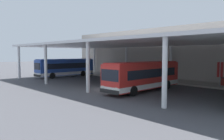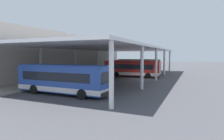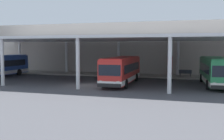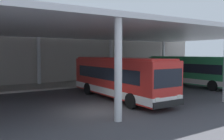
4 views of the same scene
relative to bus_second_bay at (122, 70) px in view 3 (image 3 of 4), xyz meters
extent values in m
plane|color=#47474C|center=(-3.33, -2.58, -1.66)|extent=(200.00, 200.00, 0.00)
cube|color=#A39E93|center=(-3.33, 9.17, -1.57)|extent=(42.00, 4.50, 0.18)
cube|color=#ADA399|center=(-3.33, 12.42, 2.54)|extent=(48.00, 1.60, 8.39)
cube|color=silver|center=(-3.33, 2.92, 3.74)|extent=(40.00, 17.00, 0.30)
cylinder|color=silver|center=(-21.83, 10.92, 0.97)|extent=(0.40, 0.40, 5.25)
cylinder|color=silver|center=(-12.58, -5.08, 0.97)|extent=(0.40, 0.40, 5.25)
cylinder|color=silver|center=(-12.58, 10.92, 0.97)|extent=(0.40, 0.40, 5.25)
cylinder|color=silver|center=(-3.33, -5.08, 0.97)|extent=(0.40, 0.40, 5.25)
cylinder|color=silver|center=(-3.33, 10.92, 0.97)|extent=(0.40, 0.40, 5.25)
cylinder|color=silver|center=(5.92, -5.08, 0.97)|extent=(0.40, 0.40, 5.25)
cylinder|color=silver|center=(5.92, 10.92, 0.97)|extent=(0.40, 0.40, 5.25)
cube|color=black|center=(-18.86, 2.03, 0.34)|extent=(2.69, 8.57, 0.90)
cylinder|color=black|center=(-20.04, 4.76, -1.16)|extent=(0.30, 1.00, 1.00)
cylinder|color=black|center=(-17.59, 4.72, -1.16)|extent=(0.30, 1.00, 1.00)
cube|color=red|center=(0.00, 0.00, 0.04)|extent=(2.70, 10.45, 2.70)
cube|color=white|center=(0.00, 0.00, -0.96)|extent=(2.72, 10.47, 0.50)
cube|color=black|center=(0.00, 0.15, 0.34)|extent=(2.70, 8.57, 0.90)
cube|color=black|center=(0.10, -5.15, 0.39)|extent=(2.30, 0.16, 1.10)
cube|color=black|center=(0.10, -5.24, -1.11)|extent=(2.45, 0.21, 0.36)
cube|color=red|center=(0.00, 0.00, 1.45)|extent=(2.49, 10.03, 0.12)
cube|color=yellow|center=(0.10, -5.12, 1.21)|extent=(1.75, 0.15, 0.28)
cube|color=white|center=(-0.80, -5.25, -0.76)|extent=(0.28, 0.09, 0.20)
cube|color=white|center=(1.00, -5.21, -0.76)|extent=(0.28, 0.09, 0.20)
cylinder|color=black|center=(-1.16, -3.25, -1.16)|extent=(0.30, 1.01, 1.00)
cylinder|color=black|center=(1.29, -3.20, -1.16)|extent=(0.30, 1.01, 1.00)
cylinder|color=black|center=(-1.28, 2.84, -1.16)|extent=(0.30, 1.01, 1.00)
cylinder|color=black|center=(1.17, 2.88, -1.16)|extent=(0.30, 1.01, 1.00)
cube|color=#28844C|center=(10.52, 1.78, 0.04)|extent=(3.19, 10.54, 2.70)
cube|color=white|center=(10.52, 1.78, -0.96)|extent=(3.21, 10.57, 0.50)
cube|color=black|center=(10.51, 1.93, 0.34)|extent=(3.11, 8.68, 0.90)
cube|color=black|center=(10.87, -3.45, -1.11)|extent=(2.46, 0.32, 0.36)
cube|color=#2A8B50|center=(10.52, 1.78, 1.45)|extent=(2.96, 10.12, 0.12)
cube|color=white|center=(9.97, -3.50, -0.76)|extent=(0.28, 0.10, 0.20)
cylinder|color=black|center=(9.52, -1.52, -1.16)|extent=(0.35, 1.02, 1.00)
cylinder|color=black|center=(9.11, 4.55, -1.16)|extent=(0.35, 1.02, 1.00)
cylinder|color=black|center=(11.55, 4.72, -1.16)|extent=(0.35, 1.02, 1.00)
cube|color=#383D47|center=(7.05, 9.17, -1.03)|extent=(1.80, 0.44, 0.08)
cube|color=#383D47|center=(7.05, 9.37, -0.78)|extent=(1.80, 0.06, 0.44)
cube|color=#2D2D33|center=(6.35, 9.17, -1.25)|extent=(0.10, 0.36, 0.45)
cube|color=#2D2D33|center=(7.75, 9.17, -1.25)|extent=(0.10, 0.36, 0.45)
cylinder|color=maroon|center=(4.94, 9.35, -1.03)|extent=(0.48, 0.48, 0.90)
cylinder|color=black|center=(4.94, 9.35, -0.54)|extent=(0.52, 0.52, 0.08)
cylinder|color=#B2B2B7|center=(4.94, 8.37, 0.12)|extent=(0.12, 0.12, 3.20)
cube|color=#B22323|center=(4.94, 8.35, 0.51)|extent=(0.70, 0.04, 1.80)
camera|label=1|loc=(14.88, -19.06, 2.36)|focal=35.28mm
camera|label=2|loc=(-35.19, -10.94, 2.50)|focal=30.55mm
camera|label=3|loc=(7.78, -29.98, 2.63)|focal=42.35mm
camera|label=4|loc=(-9.76, -14.99, 1.84)|focal=37.28mm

